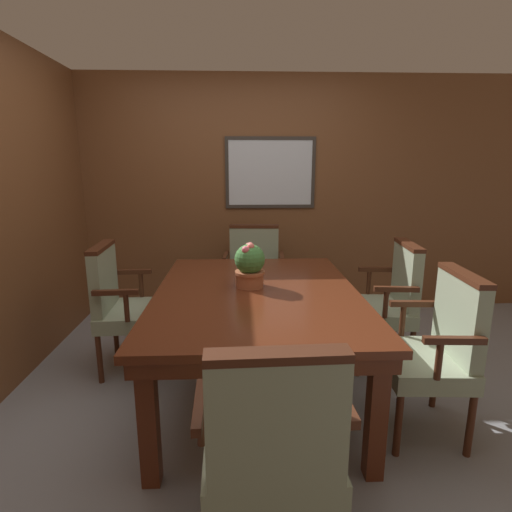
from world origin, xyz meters
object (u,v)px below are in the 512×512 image
object	(u,v)px
chair_left_far	(121,301)
potted_plant	(250,265)
chair_right_far	(390,298)
chair_right_near	(436,345)
dining_table	(257,303)
chair_head_near	(273,446)
chair_head_far	(254,271)

from	to	relation	value
chair_left_far	potted_plant	world-z (taller)	potted_plant
chair_right_far	chair_right_near	bearing A→B (deg)	2.47
dining_table	chair_right_near	world-z (taller)	chair_right_near
dining_table	chair_right_far	bearing A→B (deg)	20.61
chair_left_far	chair_head_near	distance (m)	1.94
dining_table	chair_right_far	distance (m)	1.13
chair_right_far	potted_plant	xyz separation A→B (m)	(-1.10, -0.30, 0.36)
chair_left_far	chair_right_far	xyz separation A→B (m)	(2.08, -0.01, 0.00)
dining_table	chair_head_near	bearing A→B (deg)	-89.73
chair_right_near	chair_right_far	bearing A→B (deg)	-179.53
chair_right_far	chair_head_far	bearing A→B (deg)	-124.02
potted_plant	chair_right_near	bearing A→B (deg)	-26.68
chair_right_far	chair_head_far	world-z (taller)	same
chair_right_far	chair_head_near	bearing A→B (deg)	-27.56
potted_plant	chair_head_far	bearing A→B (deg)	86.58
chair_right_near	chair_head_far	xyz separation A→B (m)	(-0.99, 1.68, 0.00)
dining_table	chair_left_far	xyz separation A→B (m)	(-1.02, 0.40, -0.11)
dining_table	chair_right_far	size ratio (longest dim) A/B	1.84
chair_right_near	chair_head_far	distance (m)	1.95
chair_right_far	chair_head_far	xyz separation A→B (m)	(-1.03, 0.84, 0.00)
chair_right_far	chair_right_near	size ratio (longest dim) A/B	1.00
dining_table	chair_right_near	xyz separation A→B (m)	(1.02, -0.44, -0.11)
chair_right_far	chair_right_near	world-z (taller)	same
chair_left_far	chair_right_far	bearing A→B (deg)	-93.01
chair_right_far	potted_plant	bearing A→B (deg)	-69.55
dining_table	potted_plant	size ratio (longest dim) A/B	5.84
chair_left_far	chair_head_far	bearing A→B (deg)	-54.18
dining_table	chair_right_far	xyz separation A→B (m)	(1.06, 0.40, -0.11)
chair_head_far	chair_left_far	bearing A→B (deg)	-137.81
chair_right_near	chair_left_far	bearing A→B (deg)	-109.28
dining_table	chair_head_far	distance (m)	1.25
chair_head_near	potted_plant	distance (m)	1.38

